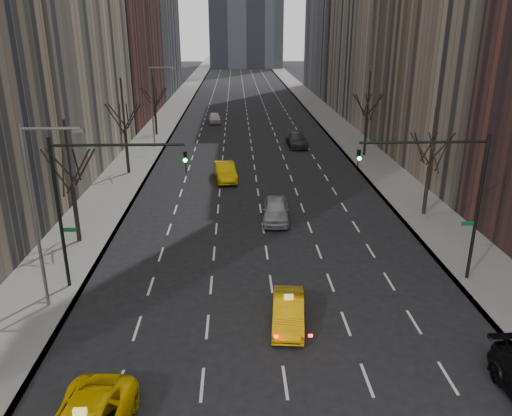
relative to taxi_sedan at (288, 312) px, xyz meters
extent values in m
cube|color=slate|center=(-12.78, 61.95, -0.60)|extent=(4.50, 320.00, 0.15)
cube|color=slate|center=(11.72, 61.95, -0.60)|extent=(4.50, 320.00, 0.15)
cylinder|color=black|center=(-12.53, 9.95, 1.26)|extent=(0.28, 0.28, 3.57)
cylinder|color=black|center=(-12.53, 9.95, 5.17)|extent=(0.16, 0.16, 4.25)
cylinder|color=black|center=(-12.38, 10.79, 4.28)|extent=(0.42, 1.80, 2.52)
cylinder|color=black|center=(-11.72, 10.24, 4.28)|extent=(1.74, 0.72, 2.52)
cylinder|color=black|center=(-11.87, 9.39, 4.28)|extent=(1.46, 1.25, 2.52)
cylinder|color=black|center=(-12.67, 9.10, 4.28)|extent=(0.42, 1.80, 2.52)
cylinder|color=black|center=(-13.33, 9.65, 4.28)|extent=(1.74, 0.72, 2.52)
cylinder|color=black|center=(-13.18, 10.50, 4.28)|extent=(1.46, 1.25, 2.52)
cylinder|color=black|center=(-12.53, 25.95, 1.47)|extent=(0.28, 0.28, 3.99)
cylinder|color=black|center=(-12.53, 25.95, 5.84)|extent=(0.16, 0.16, 4.75)
cylinder|color=black|center=(-12.38, 26.79, 4.70)|extent=(0.42, 1.80, 2.52)
cylinder|color=black|center=(-11.72, 26.24, 4.70)|extent=(1.74, 0.72, 2.52)
cylinder|color=black|center=(-11.87, 25.39, 4.70)|extent=(1.46, 1.25, 2.52)
cylinder|color=black|center=(-12.67, 25.10, 4.70)|extent=(0.42, 1.80, 2.52)
cylinder|color=black|center=(-13.33, 25.65, 4.70)|extent=(1.74, 0.72, 2.52)
cylinder|color=black|center=(-13.18, 26.50, 4.70)|extent=(1.46, 1.25, 2.52)
cylinder|color=black|center=(-12.53, 43.95, 1.16)|extent=(0.28, 0.28, 3.36)
cylinder|color=black|center=(-12.53, 43.95, 4.84)|extent=(0.16, 0.16, 4.00)
cylinder|color=black|center=(-12.38, 44.79, 4.07)|extent=(0.42, 1.80, 2.52)
cylinder|color=black|center=(-11.72, 44.24, 4.07)|extent=(1.74, 0.72, 2.52)
cylinder|color=black|center=(-11.87, 43.39, 4.07)|extent=(1.46, 1.25, 2.52)
cylinder|color=black|center=(-12.67, 43.10, 4.07)|extent=(0.42, 1.80, 2.52)
cylinder|color=black|center=(-13.33, 43.65, 4.07)|extent=(1.74, 0.72, 2.52)
cylinder|color=black|center=(-13.18, 44.50, 4.07)|extent=(1.46, 1.25, 2.52)
cylinder|color=black|center=(11.47, 13.95, 1.26)|extent=(0.28, 0.28, 3.57)
cylinder|color=black|center=(11.47, 13.95, 5.17)|extent=(0.16, 0.16, 4.25)
cylinder|color=black|center=(11.62, 14.79, 4.28)|extent=(0.42, 1.80, 2.52)
cylinder|color=black|center=(12.28, 14.24, 4.28)|extent=(1.74, 0.72, 2.52)
cylinder|color=black|center=(12.13, 13.39, 4.28)|extent=(1.46, 1.25, 2.52)
cylinder|color=black|center=(11.33, 13.10, 4.28)|extent=(0.42, 1.80, 2.52)
cylinder|color=black|center=(10.67, 13.65, 4.28)|extent=(1.74, 0.72, 2.52)
cylinder|color=black|center=(10.82, 14.50, 4.28)|extent=(1.46, 1.25, 2.52)
cylinder|color=black|center=(11.47, 31.95, 1.47)|extent=(0.28, 0.28, 3.99)
cylinder|color=black|center=(11.47, 31.95, 5.84)|extent=(0.16, 0.16, 4.75)
cylinder|color=black|center=(11.62, 32.79, 4.70)|extent=(0.42, 1.80, 2.52)
cylinder|color=black|center=(12.28, 32.24, 4.70)|extent=(1.74, 0.72, 2.52)
cylinder|color=black|center=(12.13, 31.39, 4.70)|extent=(1.46, 1.25, 2.52)
cylinder|color=black|center=(11.33, 31.10, 4.70)|extent=(0.42, 1.80, 2.52)
cylinder|color=black|center=(10.67, 31.65, 4.70)|extent=(1.74, 0.72, 2.52)
cylinder|color=black|center=(10.82, 32.50, 4.70)|extent=(1.46, 1.25, 2.52)
cylinder|color=black|center=(-11.33, 3.95, 3.48)|extent=(0.18, 0.18, 8.00)
cylinder|color=black|center=(-8.08, 3.95, 7.08)|extent=(6.50, 0.14, 0.14)
imported|color=black|center=(-4.83, 3.95, 6.18)|extent=(0.18, 0.22, 1.10)
sphere|color=#0CFF33|center=(-4.83, 3.77, 6.33)|extent=(0.20, 0.20, 0.20)
cube|color=#0C5926|center=(-10.93, 3.95, 2.68)|extent=(0.70, 0.04, 0.22)
cylinder|color=black|center=(10.27, 3.95, 3.48)|extent=(0.18, 0.18, 8.00)
cylinder|color=black|center=(7.02, 3.95, 7.08)|extent=(6.50, 0.14, 0.14)
imported|color=black|center=(3.77, 3.95, 6.18)|extent=(0.18, 0.22, 1.10)
sphere|color=#0CFF33|center=(3.77, 3.77, 6.33)|extent=(0.20, 0.20, 0.20)
cube|color=#0C5926|center=(9.87, 3.95, 2.68)|extent=(0.70, 0.04, 0.22)
cylinder|color=slate|center=(-11.73, 1.95, 3.98)|extent=(0.16, 0.16, 9.00)
cylinder|color=slate|center=(-10.43, 1.95, 8.28)|extent=(2.60, 0.14, 0.14)
cube|color=slate|center=(-9.23, 1.95, 8.18)|extent=(0.50, 0.22, 0.15)
cylinder|color=slate|center=(-11.73, 36.95, 3.98)|extent=(0.16, 0.16, 9.00)
cylinder|color=slate|center=(-10.43, 36.95, 8.28)|extent=(2.60, 0.14, 0.14)
cube|color=slate|center=(-9.23, 36.95, 8.18)|extent=(0.50, 0.22, 0.15)
imported|color=#E6A204|center=(0.00, 0.00, 0.00)|extent=(1.83, 4.20, 1.34)
imported|color=#A3A5AB|center=(0.46, 13.40, 0.12)|extent=(2.24, 4.76, 1.57)
imported|color=#FFC605|center=(-3.35, 23.64, 0.13)|extent=(2.31, 5.04, 1.60)
imported|color=#323237|center=(4.76, 36.97, 0.09)|extent=(2.30, 5.31, 1.52)
imported|color=silver|center=(-5.41, 52.49, 0.06)|extent=(2.06, 4.42, 1.47)
camera|label=1|loc=(-2.32, -20.05, 12.46)|focal=35.00mm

